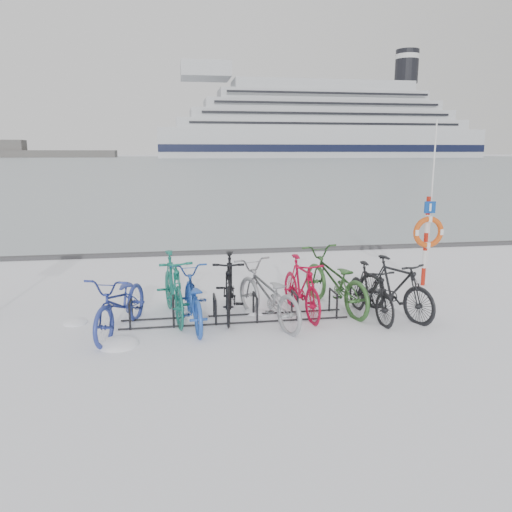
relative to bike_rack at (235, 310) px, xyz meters
name	(u,v)px	position (x,y,z in m)	size (l,w,h in m)	color
ground	(235,320)	(0.00, 0.00, -0.18)	(900.00, 900.00, 0.00)	white
ice_sheet	(177,161)	(0.00, 155.00, -0.17)	(400.00, 298.00, 0.02)	#A4B1B9
quay_edge	(211,252)	(0.00, 5.90, -0.13)	(400.00, 0.25, 0.10)	#3F3F42
bike_rack	(235,310)	(0.00, 0.00, 0.00)	(4.00, 0.48, 0.46)	black
lifebuoy_station	(428,232)	(4.44, 1.61, 1.03)	(0.69, 0.21, 3.60)	#A91A0D
cruise_ferry	(319,128)	(67.14, 225.61, 13.35)	(151.23, 28.49, 49.69)	silver
bike_0	(121,301)	(-1.92, -0.25, 0.35)	(0.70, 2.01, 1.05)	navy
bike_1	(173,285)	(-1.07, 0.35, 0.42)	(0.56, 2.00, 1.20)	#166757
bike_2	(193,296)	(-0.74, -0.09, 0.32)	(0.66, 1.90, 1.00)	blue
bike_3	(229,284)	(-0.07, 0.31, 0.40)	(0.54, 1.93, 1.16)	black
bike_4	(267,292)	(0.54, -0.18, 0.36)	(0.72, 2.06, 1.08)	gray
bike_5	(301,285)	(1.24, 0.15, 0.37)	(0.52, 1.82, 1.10)	#AE082A
bike_6	(334,278)	(1.95, 0.40, 0.40)	(0.77, 2.21, 1.16)	#2D5927
bike_7	(371,290)	(2.42, -0.22, 0.33)	(0.48, 1.68, 1.01)	black
bike_8	(395,286)	(2.89, -0.19, 0.37)	(0.52, 1.84, 1.11)	black
snow_drifts	(177,327)	(-1.03, -0.22, -0.18)	(6.16, 1.76, 0.22)	white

